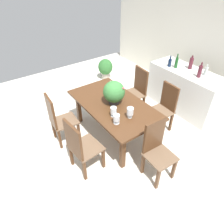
% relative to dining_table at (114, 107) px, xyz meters
% --- Properties ---
extents(ground_plane, '(7.04, 7.04, 0.00)m').
position_rel_dining_table_xyz_m(ground_plane, '(0.00, 0.02, -0.64)').
color(ground_plane, silver).
extents(back_wall, '(6.40, 0.10, 2.60)m').
position_rel_dining_table_xyz_m(back_wall, '(0.00, 2.62, 0.66)').
color(back_wall, beige).
rests_on(back_wall, ground).
extents(dining_table, '(1.77, 0.98, 0.73)m').
position_rel_dining_table_xyz_m(dining_table, '(0.00, 0.00, 0.00)').
color(dining_table, '#4C2D19').
rests_on(dining_table, ground).
extents(chair_near_left, '(0.44, 0.47, 1.01)m').
position_rel_dining_table_xyz_m(chair_near_left, '(-0.40, -0.92, -0.10)').
color(chair_near_left, '#4C2D19').
rests_on(chair_near_left, ground).
extents(chair_far_right, '(0.43, 0.47, 0.97)m').
position_rel_dining_table_xyz_m(chair_far_right, '(0.40, 0.92, -0.11)').
color(chair_far_right, '#4C2D19').
rests_on(chair_far_right, ground).
extents(chair_far_left, '(0.48, 0.44, 1.00)m').
position_rel_dining_table_xyz_m(chair_far_left, '(-0.39, 0.91, -0.10)').
color(chair_far_left, '#4C2D19').
rests_on(chair_far_left, ground).
extents(chair_foot_end, '(0.43, 0.43, 1.00)m').
position_rel_dining_table_xyz_m(chair_foot_end, '(1.11, 0.00, -0.10)').
color(chair_foot_end, '#4C2D19').
rests_on(chair_foot_end, ground).
extents(chair_near_right, '(0.50, 0.48, 1.00)m').
position_rel_dining_table_xyz_m(chair_near_right, '(0.41, -0.92, -0.10)').
color(chair_near_right, '#4C2D19').
rests_on(chair_near_right, ground).
extents(flower_centerpiece, '(0.38, 0.38, 0.43)m').
position_rel_dining_table_xyz_m(flower_centerpiece, '(-0.01, 0.01, 0.32)').
color(flower_centerpiece, '#333338').
rests_on(flower_centerpiece, dining_table).
extents(crystal_vase_left, '(0.11, 0.11, 0.19)m').
position_rel_dining_table_xyz_m(crystal_vase_left, '(0.48, -0.02, 0.21)').
color(crystal_vase_left, silver).
rests_on(crystal_vase_left, dining_table).
extents(crystal_vase_center_near, '(0.11, 0.11, 0.16)m').
position_rel_dining_table_xyz_m(crystal_vase_center_near, '(0.48, -0.29, 0.19)').
color(crystal_vase_center_near, silver).
rests_on(crystal_vase_center_near, dining_table).
extents(crystal_vase_right, '(0.10, 0.10, 0.17)m').
position_rel_dining_table_xyz_m(crystal_vase_right, '(0.30, -0.21, 0.19)').
color(crystal_vase_right, silver).
rests_on(crystal_vase_right, dining_table).
extents(wine_glass, '(0.07, 0.07, 0.15)m').
position_rel_dining_table_xyz_m(wine_glass, '(-0.52, 0.29, 0.19)').
color(wine_glass, silver).
rests_on(wine_glass, dining_table).
extents(kitchen_counter, '(1.65, 0.67, 0.92)m').
position_rel_dining_table_xyz_m(kitchen_counter, '(0.16, 1.84, -0.18)').
color(kitchen_counter, silver).
rests_on(kitchen_counter, ground).
extents(wine_bottle_clear, '(0.06, 0.06, 0.23)m').
position_rel_dining_table_xyz_m(wine_bottle_clear, '(0.47, 1.94, 0.37)').
color(wine_bottle_clear, '#B2BFB7').
rests_on(wine_bottle_clear, kitchen_counter).
extents(wine_bottle_tall, '(0.08, 0.08, 0.31)m').
position_rel_dining_table_xyz_m(wine_bottle_tall, '(0.44, 1.77, 0.40)').
color(wine_bottle_tall, '#511E28').
rests_on(wine_bottle_tall, kitchen_counter).
extents(wine_bottle_dark, '(0.07, 0.07, 0.30)m').
position_rel_dining_table_xyz_m(wine_bottle_dark, '(-0.12, 1.74, 0.40)').
color(wine_bottle_dark, '#194C1E').
rests_on(wine_bottle_dark, kitchen_counter).
extents(wine_bottle_green, '(0.07, 0.07, 0.24)m').
position_rel_dining_table_xyz_m(wine_bottle_green, '(-0.24, 1.67, 0.37)').
color(wine_bottle_green, '#0F1E38').
rests_on(wine_bottle_green, kitchen_counter).
extents(wine_bottle_amber, '(0.08, 0.08, 0.29)m').
position_rel_dining_table_xyz_m(wine_bottle_amber, '(0.09, 1.95, 0.40)').
color(wine_bottle_amber, '#511E28').
rests_on(wine_bottle_amber, kitchen_counter).
extents(potted_plant_floor, '(0.41, 0.41, 0.58)m').
position_rel_dining_table_xyz_m(potted_plant_floor, '(-2.07, 1.20, -0.32)').
color(potted_plant_floor, '#9E9384').
rests_on(potted_plant_floor, ground).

